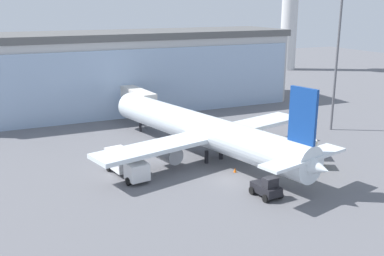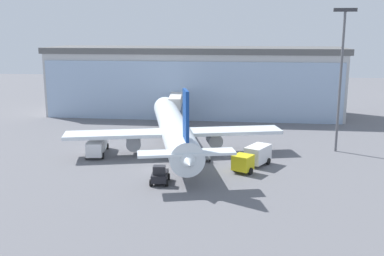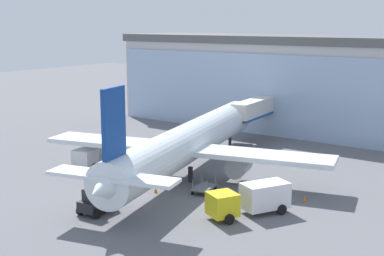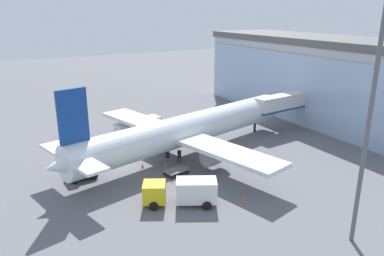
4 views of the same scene
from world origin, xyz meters
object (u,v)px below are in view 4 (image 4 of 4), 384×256
(catering_truck, at_px, (140,126))
(pushback_tug, at_px, (81,171))
(jet_bridge, at_px, (288,102))
(safety_cone_nose, at_px, (142,166))
(safety_cone_wingtip, at_px, (245,197))
(apron_light_mast, at_px, (372,101))
(airplane, at_px, (185,130))
(baggage_cart, at_px, (176,170))
(fuel_truck, at_px, (183,191))

(catering_truck, relative_size, pushback_tug, 2.28)
(jet_bridge, height_order, catering_truck, jet_bridge)
(safety_cone_nose, distance_m, safety_cone_wingtip, 14.16)
(pushback_tug, distance_m, safety_cone_wingtip, 18.97)
(catering_truck, height_order, pushback_tug, catering_truck)
(pushback_tug, bearing_deg, safety_cone_wingtip, -48.79)
(jet_bridge, relative_size, catering_truck, 1.72)
(apron_light_mast, bearing_deg, airplane, -172.67)
(apron_light_mast, bearing_deg, pushback_tug, -144.05)
(baggage_cart, bearing_deg, safety_cone_wingtip, -80.14)
(fuel_truck, relative_size, safety_cone_nose, 13.59)
(pushback_tug, xyz_separation_m, safety_cone_wingtip, (13.32, 13.50, -0.70))
(airplane, bearing_deg, fuel_truck, -133.42)
(baggage_cart, height_order, safety_cone_wingtip, baggage_cart)
(jet_bridge, distance_m, airplane, 20.52)
(jet_bridge, bearing_deg, baggage_cart, -168.33)
(fuel_truck, bearing_deg, apron_light_mast, 155.84)
(safety_cone_wingtip, bearing_deg, apron_light_mast, 19.24)
(catering_truck, relative_size, safety_cone_wingtip, 13.75)
(safety_cone_wingtip, bearing_deg, catering_truck, -176.14)
(apron_light_mast, height_order, catering_truck, apron_light_mast)
(fuel_truck, height_order, safety_cone_nose, fuel_truck)
(pushback_tug, bearing_deg, airplane, -2.40)
(jet_bridge, relative_size, airplane, 0.34)
(fuel_truck, distance_m, safety_cone_wingtip, 6.56)
(jet_bridge, bearing_deg, fuel_truck, -157.62)
(apron_light_mast, xyz_separation_m, catering_truck, (-34.90, -5.23, -10.68))
(airplane, bearing_deg, baggage_cart, -142.55)
(jet_bridge, distance_m, catering_truck, 24.16)
(airplane, distance_m, pushback_tug, 14.22)
(catering_truck, distance_m, baggage_cart, 15.85)
(apron_light_mast, height_order, safety_cone_wingtip, apron_light_mast)
(fuel_truck, bearing_deg, baggage_cart, -83.64)
(safety_cone_wingtip, bearing_deg, airplane, 178.00)
(baggage_cart, distance_m, safety_cone_wingtip, 9.58)
(airplane, xyz_separation_m, fuel_truck, (11.50, -6.52, -2.09))
(jet_bridge, bearing_deg, pushback_tug, 179.74)
(baggage_cart, bearing_deg, safety_cone_nose, 115.61)
(fuel_truck, relative_size, pushback_tug, 2.25)
(jet_bridge, bearing_deg, apron_light_mast, -128.34)
(apron_light_mast, bearing_deg, catering_truck, -171.49)
(baggage_cart, height_order, pushback_tug, pushback_tug)
(jet_bridge, relative_size, fuel_truck, 1.74)
(fuel_truck, height_order, safety_cone_wingtip, fuel_truck)
(catering_truck, xyz_separation_m, fuel_truck, (22.45, -4.38, 0.00))
(catering_truck, bearing_deg, baggage_cart, 74.26)
(jet_bridge, distance_m, safety_cone_nose, 27.50)
(apron_light_mast, height_order, baggage_cart, apron_light_mast)
(apron_light_mast, xyz_separation_m, pushback_tug, (-23.52, -17.06, -11.17))
(safety_cone_wingtip, bearing_deg, fuel_truck, -110.42)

